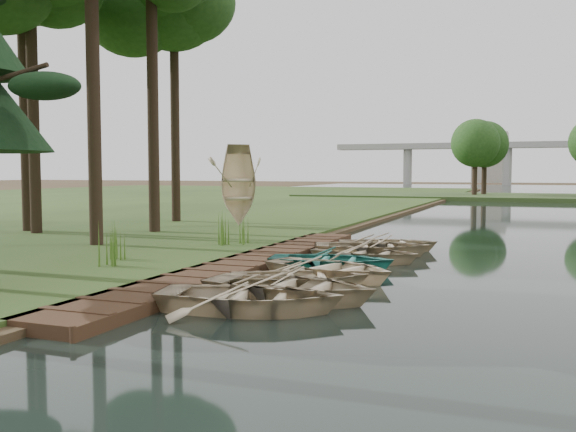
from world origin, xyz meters
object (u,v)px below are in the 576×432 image
(boardwalk, at_px, (245,265))
(rowboat_2, at_px, (300,274))
(rowboat_0, at_px, (250,293))
(rowboat_1, at_px, (290,283))
(stored_rowboat, at_px, (238,218))

(boardwalk, height_order, rowboat_2, rowboat_2)
(rowboat_0, relative_size, rowboat_2, 1.12)
(rowboat_1, height_order, stored_rowboat, stored_rowboat)
(stored_rowboat, bearing_deg, rowboat_1, -110.23)
(rowboat_0, xyz_separation_m, rowboat_2, (0.05, 2.63, -0.04))
(rowboat_1, bearing_deg, rowboat_0, 166.90)
(rowboat_1, bearing_deg, rowboat_2, 14.64)
(rowboat_1, bearing_deg, boardwalk, 39.60)
(boardwalk, relative_size, rowboat_2, 4.92)
(boardwalk, xyz_separation_m, stored_rowboat, (-5.03, 9.92, 0.53))
(rowboat_0, distance_m, stored_rowboat, 16.62)
(rowboat_1, xyz_separation_m, rowboat_2, (-0.29, 1.41, -0.05))
(boardwalk, relative_size, stored_rowboat, 4.36)
(rowboat_2, bearing_deg, stored_rowboat, 7.30)
(rowboat_2, bearing_deg, rowboat_0, 154.55)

